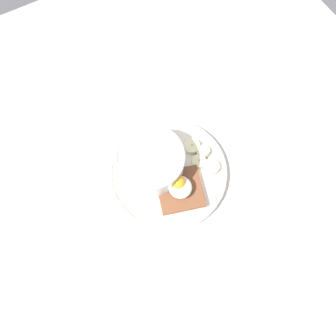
% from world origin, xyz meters
% --- Properties ---
extents(ground_plane, '(1.20, 1.20, 0.02)m').
position_xyz_m(ground_plane, '(0.00, 0.00, 0.01)').
color(ground_plane, beige).
rests_on(ground_plane, ground).
extents(plate, '(0.25, 0.25, 0.02)m').
position_xyz_m(plate, '(0.00, 0.00, 0.03)').
color(plate, silver).
rests_on(plate, ground_plane).
extents(oatmeal_bowl, '(0.14, 0.14, 0.07)m').
position_xyz_m(oatmeal_bowl, '(-0.02, -0.03, 0.06)').
color(oatmeal_bowl, white).
rests_on(oatmeal_bowl, plate).
extents(toast_slice, '(0.11, 0.11, 0.01)m').
position_xyz_m(toast_slice, '(0.05, 0.00, 0.04)').
color(toast_slice, brown).
rests_on(toast_slice, plate).
extents(poached_egg, '(0.06, 0.05, 0.04)m').
position_xyz_m(poached_egg, '(0.05, 0.00, 0.06)').
color(poached_egg, white).
rests_on(poached_egg, toast_slice).
extents(banana_slice_front, '(0.03, 0.03, 0.01)m').
position_xyz_m(banana_slice_front, '(0.01, 0.07, 0.04)').
color(banana_slice_front, beige).
rests_on(banana_slice_front, plate).
extents(banana_slice_left, '(0.05, 0.05, 0.01)m').
position_xyz_m(banana_slice_left, '(-0.02, 0.07, 0.04)').
color(banana_slice_left, '#F2EBB5').
rests_on(banana_slice_left, plate).
extents(banana_slice_back, '(0.03, 0.03, 0.02)m').
position_xyz_m(banana_slice_back, '(0.00, 0.09, 0.04)').
color(banana_slice_back, beige).
rests_on(banana_slice_back, plate).
extents(banana_slice_right, '(0.05, 0.04, 0.01)m').
position_xyz_m(banana_slice_right, '(0.04, 0.08, 0.04)').
color(banana_slice_right, beige).
rests_on(banana_slice_right, plate).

